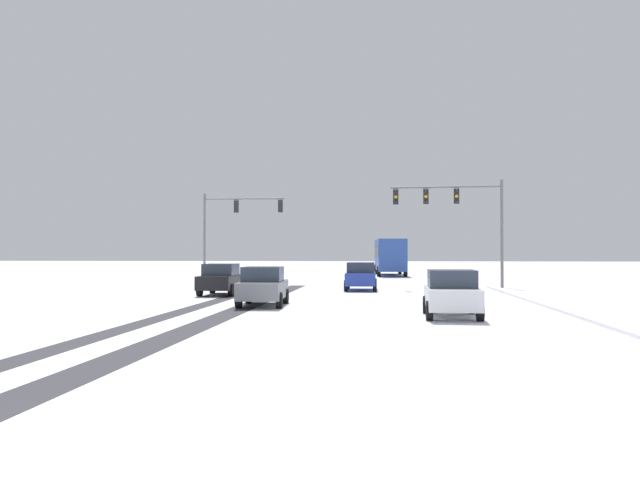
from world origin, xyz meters
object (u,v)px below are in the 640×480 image
object	(u,v)px
traffic_signal_near_right	(456,209)
car_blue_lead	(361,276)
car_grey_third	(263,286)
bus_oncoming	(390,254)
car_black_second	(221,279)
car_white_fourth	(452,293)
traffic_signal_far_left	(232,219)

from	to	relation	value
traffic_signal_near_right	car_blue_lead	world-z (taller)	traffic_signal_near_right
car_blue_lead	car_grey_third	distance (m)	12.22
traffic_signal_near_right	bus_oncoming	size ratio (longest dim) A/B	0.60
car_black_second	car_grey_third	xyz separation A→B (m)	(3.39, -6.80, 0.00)
car_blue_lead	car_grey_third	xyz separation A→B (m)	(-3.68, -11.66, 0.00)
car_blue_lead	bus_oncoming	size ratio (longest dim) A/B	0.37
bus_oncoming	traffic_signal_near_right	bearing A→B (deg)	-81.20
car_blue_lead	car_white_fourth	xyz separation A→B (m)	(3.58, -15.83, 0.00)
car_blue_lead	car_black_second	distance (m)	8.58
car_blue_lead	traffic_signal_near_right	bearing A→B (deg)	15.70
traffic_signal_far_left	car_black_second	distance (m)	15.04
car_blue_lead	car_black_second	xyz separation A→B (m)	(-7.07, -4.86, 0.00)
car_blue_lead	car_white_fourth	world-z (taller)	same
car_black_second	car_grey_third	size ratio (longest dim) A/B	0.99
traffic_signal_far_left	car_blue_lead	bearing A→B (deg)	-44.23
car_blue_lead	car_black_second	world-z (taller)	same
car_blue_lead	car_grey_third	size ratio (longest dim) A/B	0.99
traffic_signal_far_left	car_grey_third	bearing A→B (deg)	-74.07
traffic_signal_near_right	car_blue_lead	xyz separation A→B (m)	(-5.64, -1.59, -3.99)
traffic_signal_far_left	car_blue_lead	xyz separation A→B (m)	(9.70, -9.44, -3.83)
traffic_signal_far_left	car_black_second	world-z (taller)	traffic_signal_far_left
traffic_signal_near_right	car_grey_third	size ratio (longest dim) A/B	1.60
traffic_signal_far_left	car_white_fourth	xyz separation A→B (m)	(13.27, -25.27, -3.83)
traffic_signal_far_left	car_white_fourth	world-z (taller)	traffic_signal_far_left
car_white_fourth	bus_oncoming	bearing A→B (deg)	92.23
car_blue_lead	car_white_fourth	bearing A→B (deg)	-77.27
car_blue_lead	car_white_fourth	size ratio (longest dim) A/B	0.99
car_white_fourth	bus_oncoming	size ratio (longest dim) A/B	0.37
car_white_fourth	car_black_second	bearing A→B (deg)	134.14
traffic_signal_near_right	car_grey_third	world-z (taller)	traffic_signal_near_right
traffic_signal_far_left	car_blue_lead	distance (m)	14.07
bus_oncoming	car_black_second	bearing A→B (deg)	-106.72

